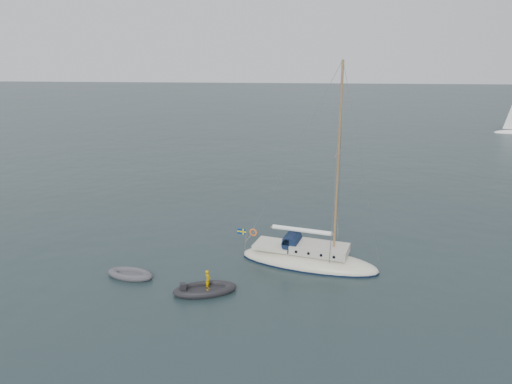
{
  "coord_description": "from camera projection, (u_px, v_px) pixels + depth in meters",
  "views": [
    {
      "loc": [
        1.42,
        -28.91,
        14.06
      ],
      "look_at": [
        -0.72,
        0.0,
        5.28
      ],
      "focal_mm": 35.0,
      "sensor_mm": 36.0,
      "label": 1
    }
  ],
  "objects": [
    {
      "name": "sailboat",
      "position": [
        309.0,
        250.0,
        32.52
      ],
      "size": [
        9.6,
        2.88,
        13.67
      ],
      "rotation": [
        0.0,
        0.0,
        -0.27
      ],
      "color": "silver",
      "rests_on": "ground"
    },
    {
      "name": "ground",
      "position": [
        267.0,
        271.0,
        31.77
      ],
      "size": [
        300.0,
        300.0,
        0.0
      ],
      "primitive_type": "plane",
      "color": "black",
      "rests_on": "ground"
    },
    {
      "name": "rib",
      "position": [
        205.0,
        289.0,
        29.04
      ],
      "size": [
        3.73,
        1.7,
        1.41
      ],
      "rotation": [
        0.0,
        0.0,
        0.3
      ],
      "color": "black",
      "rests_on": "ground"
    },
    {
      "name": "dinghy",
      "position": [
        130.0,
        274.0,
        30.97
      ],
      "size": [
        3.03,
        1.37,
        0.43
      ],
      "rotation": [
        0.0,
        0.0,
        -0.22
      ],
      "color": "#4B4B51",
      "rests_on": "ground"
    }
  ]
}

